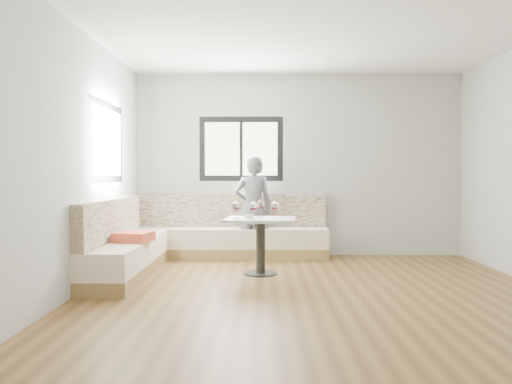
% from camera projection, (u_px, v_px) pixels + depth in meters
% --- Properties ---
extents(room, '(5.01, 5.01, 2.81)m').
position_uv_depth(room, '(308.00, 160.00, 5.31)').
color(room, brown).
rests_on(room, ground).
extents(banquette, '(2.90, 2.80, 0.95)m').
position_uv_depth(banquette, '(189.00, 241.00, 6.91)').
color(banquette, olive).
rests_on(banquette, ground).
extents(table, '(0.92, 0.75, 0.71)m').
position_uv_depth(table, '(261.00, 232.00, 6.25)').
color(table, black).
rests_on(table, ground).
extents(person, '(0.57, 0.38, 1.52)m').
position_uv_depth(person, '(253.00, 207.00, 7.42)').
color(person, '#525359').
rests_on(person, ground).
extents(olive_ramekin, '(0.11, 0.11, 0.04)m').
position_uv_depth(olive_ramekin, '(248.00, 216.00, 6.24)').
color(olive_ramekin, white).
rests_on(olive_ramekin, table).
extents(wine_glass_a, '(0.10, 0.10, 0.22)m').
position_uv_depth(wine_glass_a, '(236.00, 206.00, 6.13)').
color(wine_glass_a, white).
rests_on(wine_glass_a, table).
extents(wine_glass_b, '(0.10, 0.10, 0.22)m').
position_uv_depth(wine_glass_b, '(253.00, 207.00, 6.02)').
color(wine_glass_b, white).
rests_on(wine_glass_b, table).
extents(wine_glass_c, '(0.10, 0.10, 0.22)m').
position_uv_depth(wine_glass_c, '(275.00, 206.00, 6.10)').
color(wine_glass_c, white).
rests_on(wine_glass_c, table).
extents(wine_glass_d, '(0.10, 0.10, 0.22)m').
position_uv_depth(wine_glass_d, '(261.00, 205.00, 6.35)').
color(wine_glass_d, white).
rests_on(wine_glass_d, table).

